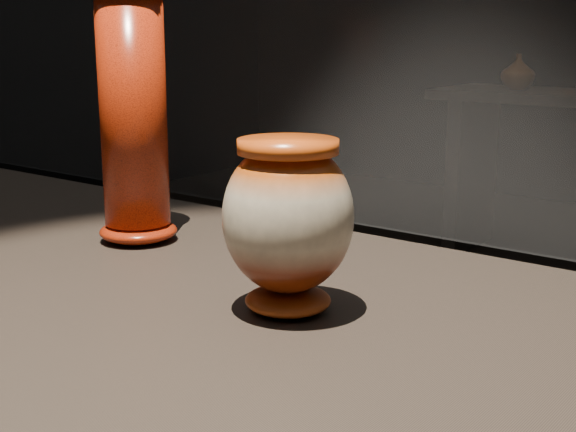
# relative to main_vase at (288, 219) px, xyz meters

# --- Properties ---
(main_vase) EXTENTS (0.20, 0.20, 0.20)m
(main_vase) POSITION_rel_main_vase_xyz_m (0.00, 0.00, 0.00)
(main_vase) COLOR #641E08
(main_vase) RESTS_ON display_plinth
(tall_vase) EXTENTS (0.12, 0.12, 0.37)m
(tall_vase) POSITION_rel_main_vase_xyz_m (-0.37, 0.11, 0.07)
(tall_vase) COLOR #B6290C
(tall_vase) RESTS_ON display_plinth
(back_vase_left) EXTENTS (0.25, 0.25, 0.18)m
(back_vase_left) POSITION_rel_main_vase_xyz_m (-1.10, 3.41, -0.02)
(back_vase_left) COLOR brown
(back_vase_left) RESTS_ON back_shelf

